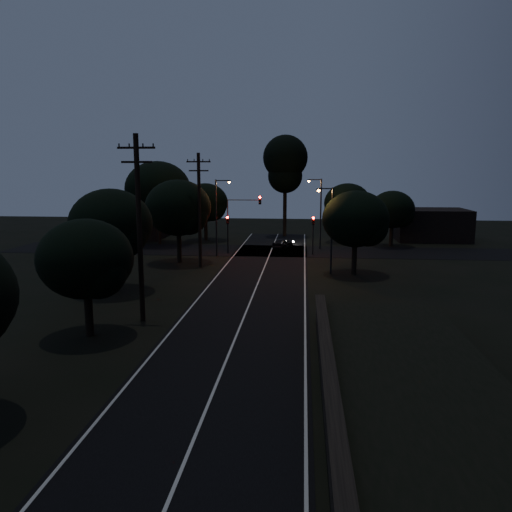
{
  "coord_description": "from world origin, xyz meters",
  "views": [
    {
      "loc": [
        3.55,
        -13.2,
        8.93
      ],
      "look_at": [
        0.0,
        24.0,
        2.5
      ],
      "focal_mm": 35.0,
      "sensor_mm": 36.0,
      "label": 1
    }
  ],
  "objects_px": {
    "signal_mast": "(243,214)",
    "streetlight_a": "(218,212)",
    "tall_pine": "(285,164)",
    "streetlight_c": "(330,224)",
    "streetlight_b": "(319,209)",
    "car": "(283,243)",
    "utility_pole_mid": "(139,226)",
    "signal_right": "(313,228)",
    "signal_left": "(228,227)",
    "utility_pole_far": "(199,208)"
  },
  "relations": [
    {
      "from": "utility_pole_far",
      "to": "signal_mast",
      "type": "height_order",
      "value": "utility_pole_far"
    },
    {
      "from": "signal_right",
      "to": "utility_pole_mid",
      "type": "bearing_deg",
      "value": -112.99
    },
    {
      "from": "utility_pole_mid",
      "to": "signal_left",
      "type": "distance_m",
      "value": 25.19
    },
    {
      "from": "streetlight_c",
      "to": "streetlight_a",
      "type": "bearing_deg",
      "value": 144.31
    },
    {
      "from": "signal_mast",
      "to": "streetlight_a",
      "type": "relative_size",
      "value": 0.78
    },
    {
      "from": "signal_mast",
      "to": "car",
      "type": "xyz_separation_m",
      "value": [
        4.14,
        4.03,
        -3.74
      ]
    },
    {
      "from": "tall_pine",
      "to": "utility_pole_mid",
      "type": "bearing_deg",
      "value": -99.93
    },
    {
      "from": "tall_pine",
      "to": "streetlight_c",
      "type": "distance_m",
      "value": 26.05
    },
    {
      "from": "signal_mast",
      "to": "streetlight_b",
      "type": "distance_m",
      "value": 9.15
    },
    {
      "from": "utility_pole_far",
      "to": "tall_pine",
      "type": "xyz_separation_m",
      "value": [
        7.0,
        23.0,
        4.35
      ]
    },
    {
      "from": "tall_pine",
      "to": "signal_left",
      "type": "distance_m",
      "value": 17.48
    },
    {
      "from": "streetlight_b",
      "to": "car",
      "type": "height_order",
      "value": "streetlight_b"
    },
    {
      "from": "signal_right",
      "to": "streetlight_b",
      "type": "bearing_deg",
      "value": 80.0
    },
    {
      "from": "tall_pine",
      "to": "streetlight_b",
      "type": "relative_size",
      "value": 1.71
    },
    {
      "from": "utility_pole_far",
      "to": "streetlight_a",
      "type": "bearing_deg",
      "value": 83.41
    },
    {
      "from": "signal_right",
      "to": "streetlight_a",
      "type": "distance_m",
      "value": 10.26
    },
    {
      "from": "utility_pole_far",
      "to": "tall_pine",
      "type": "relative_size",
      "value": 0.77
    },
    {
      "from": "signal_left",
      "to": "streetlight_a",
      "type": "bearing_deg",
      "value": -109.59
    },
    {
      "from": "tall_pine",
      "to": "signal_mast",
      "type": "relative_size",
      "value": 2.18
    },
    {
      "from": "signal_mast",
      "to": "car",
      "type": "height_order",
      "value": "signal_mast"
    },
    {
      "from": "utility_pole_far",
      "to": "streetlight_c",
      "type": "distance_m",
      "value": 12.05
    },
    {
      "from": "streetlight_a",
      "to": "streetlight_c",
      "type": "bearing_deg",
      "value": -35.69
    },
    {
      "from": "signal_left",
      "to": "signal_mast",
      "type": "distance_m",
      "value": 2.26
    },
    {
      "from": "signal_left",
      "to": "car",
      "type": "xyz_separation_m",
      "value": [
        5.82,
        4.04,
        -2.24
      ]
    },
    {
      "from": "signal_right",
      "to": "streetlight_a",
      "type": "height_order",
      "value": "streetlight_a"
    },
    {
      "from": "utility_pole_far",
      "to": "signal_mast",
      "type": "distance_m",
      "value": 8.64
    },
    {
      "from": "car",
      "to": "streetlight_a",
      "type": "bearing_deg",
      "value": 64.38
    },
    {
      "from": "streetlight_c",
      "to": "signal_mast",
      "type": "bearing_deg",
      "value": 131.19
    },
    {
      "from": "signal_left",
      "to": "utility_pole_mid",
      "type": "bearing_deg",
      "value": -93.21
    },
    {
      "from": "signal_right",
      "to": "utility_pole_far",
      "type": "bearing_deg",
      "value": -143.0
    },
    {
      "from": "tall_pine",
      "to": "signal_left",
      "type": "height_order",
      "value": "tall_pine"
    },
    {
      "from": "car",
      "to": "signal_right",
      "type": "bearing_deg",
      "value": 151.6
    },
    {
      "from": "signal_left",
      "to": "car",
      "type": "bearing_deg",
      "value": 34.73
    },
    {
      "from": "signal_right",
      "to": "car",
      "type": "height_order",
      "value": "signal_right"
    },
    {
      "from": "tall_pine",
      "to": "car",
      "type": "xyz_separation_m",
      "value": [
        0.22,
        -10.98,
        -9.23
      ]
    },
    {
      "from": "utility_pole_mid",
      "to": "car",
      "type": "distance_m",
      "value": 30.35
    },
    {
      "from": "utility_pole_mid",
      "to": "streetlight_a",
      "type": "bearing_deg",
      "value": 88.27
    },
    {
      "from": "streetlight_b",
      "to": "car",
      "type": "relative_size",
      "value": 2.27
    },
    {
      "from": "utility_pole_far",
      "to": "signal_right",
      "type": "height_order",
      "value": "utility_pole_far"
    },
    {
      "from": "signal_mast",
      "to": "streetlight_a",
      "type": "xyz_separation_m",
      "value": [
        -2.39,
        -1.99,
        0.3
      ]
    },
    {
      "from": "streetlight_a",
      "to": "signal_mast",
      "type": "bearing_deg",
      "value": 39.77
    },
    {
      "from": "tall_pine",
      "to": "utility_pole_far",
      "type": "bearing_deg",
      "value": -106.93
    },
    {
      "from": "utility_pole_mid",
      "to": "streetlight_c",
      "type": "height_order",
      "value": "utility_pole_mid"
    },
    {
      "from": "utility_pole_mid",
      "to": "signal_left",
      "type": "xyz_separation_m",
      "value": [
        1.4,
        24.99,
        -2.9
      ]
    },
    {
      "from": "streetlight_a",
      "to": "utility_pole_mid",
      "type": "bearing_deg",
      "value": -91.73
    },
    {
      "from": "signal_right",
      "to": "streetlight_c",
      "type": "height_order",
      "value": "streetlight_c"
    },
    {
      "from": "tall_pine",
      "to": "car",
      "type": "relative_size",
      "value": 3.87
    },
    {
      "from": "utility_pole_mid",
      "to": "utility_pole_far",
      "type": "height_order",
      "value": "utility_pole_mid"
    },
    {
      "from": "streetlight_c",
      "to": "car",
      "type": "bearing_deg",
      "value": 108.18
    },
    {
      "from": "streetlight_b",
      "to": "streetlight_c",
      "type": "height_order",
      "value": "streetlight_b"
    }
  ]
}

